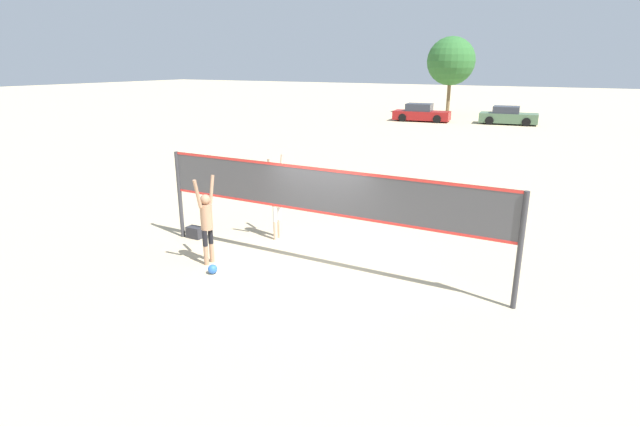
# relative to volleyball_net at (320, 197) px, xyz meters

# --- Properties ---
(ground_plane) EXTENTS (200.00, 200.00, 0.00)m
(ground_plane) POSITION_rel_volleyball_net_xyz_m (0.00, 0.00, -1.72)
(ground_plane) COLOR #C6B28C
(volleyball_net) EXTENTS (8.85, 0.11, 2.39)m
(volleyball_net) POSITION_rel_volleyball_net_xyz_m (0.00, 0.00, 0.00)
(volleyball_net) COLOR #38383D
(volleyball_net) RESTS_ON ground_plane
(player_spiker) EXTENTS (0.28, 0.70, 2.13)m
(player_spiker) POSITION_rel_volleyball_net_xyz_m (-2.44, -1.13, -0.59)
(player_spiker) COLOR tan
(player_spiker) RESTS_ON ground_plane
(player_blocker) EXTENTS (0.28, 0.73, 2.30)m
(player_blocker) POSITION_rel_volleyball_net_xyz_m (-1.97, 1.15, -0.50)
(player_blocker) COLOR beige
(player_blocker) RESTS_ON ground_plane
(volleyball) EXTENTS (0.22, 0.22, 0.22)m
(volleyball) POSITION_rel_volleyball_net_xyz_m (-1.95, -1.58, -1.61)
(volleyball) COLOR blue
(volleyball) RESTS_ON ground_plane
(gear_bag) EXTENTS (0.44, 0.27, 0.32)m
(gear_bag) POSITION_rel_volleyball_net_xyz_m (-4.00, 0.09, -1.56)
(gear_bag) COLOR #2D2D33
(gear_bag) RESTS_ON ground_plane
(parked_car_near) EXTENTS (4.49, 2.30, 1.39)m
(parked_car_near) POSITION_rel_volleyball_net_xyz_m (-0.90, 32.05, -1.09)
(parked_car_near) COLOR #4C6B4C
(parked_car_near) RESTS_ON ground_plane
(parked_car_far) EXTENTS (4.70, 2.26, 1.43)m
(parked_car_far) POSITION_rel_volleyball_net_xyz_m (-7.51, 30.78, -1.08)
(parked_car_far) COLOR maroon
(parked_car_far) RESTS_ON ground_plane
(tree_left_cluster) EXTENTS (4.29, 4.29, 6.92)m
(tree_left_cluster) POSITION_rel_volleyball_net_xyz_m (-7.08, 37.31, 3.04)
(tree_left_cluster) COLOR brown
(tree_left_cluster) RESTS_ON ground_plane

